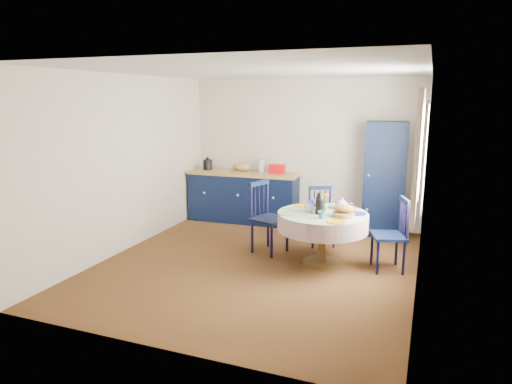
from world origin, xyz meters
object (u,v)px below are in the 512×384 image
at_px(pantry_cabinet, 384,179).
at_px(chair_far, 321,216).
at_px(dining_table, 323,222).
at_px(kitchen_counter, 244,196).
at_px(mug_c, 350,208).
at_px(chair_left, 267,217).
at_px(chair_right, 392,234).
at_px(cobalt_bowl, 316,204).
at_px(mug_b, 322,215).
at_px(mug_a, 309,208).
at_px(mug_d, 317,203).

bearing_deg(pantry_cabinet, chair_far, -138.54).
relative_size(dining_table, chair_far, 1.35).
xyz_separation_m(kitchen_counter, mug_c, (2.12, -1.45, 0.29)).
bearing_deg(chair_far, chair_left, -161.51).
relative_size(pantry_cabinet, chair_right, 1.92).
xyz_separation_m(pantry_cabinet, cobalt_bowl, (-0.76, -1.39, -0.17)).
bearing_deg(cobalt_bowl, kitchen_counter, 140.58).
height_order(kitchen_counter, pantry_cabinet, pantry_cabinet).
height_order(kitchen_counter, chair_left, kitchen_counter).
distance_m(pantry_cabinet, chair_left, 2.09).
distance_m(pantry_cabinet, mug_b, 2.06).
distance_m(kitchen_counter, cobalt_bowl, 2.14).
bearing_deg(mug_b, mug_c, 61.24).
height_order(dining_table, chair_far, dining_table).
xyz_separation_m(pantry_cabinet, mug_a, (-0.78, -1.72, -0.15)).
height_order(kitchen_counter, mug_a, kitchen_counter).
bearing_deg(kitchen_counter, mug_b, -48.78).
relative_size(kitchen_counter, cobalt_bowl, 7.71).
distance_m(mug_a, cobalt_bowl, 0.34).
height_order(mug_d, cobalt_bowl, mug_d).
bearing_deg(mug_c, mug_a, -154.66).
distance_m(dining_table, mug_a, 0.25).
height_order(chair_far, mug_a, chair_far).
bearing_deg(kitchen_counter, mug_d, -41.25).
bearing_deg(mug_d, chair_left, -171.17).
distance_m(dining_table, mug_d, 0.42).
xyz_separation_m(chair_far, mug_a, (0.03, -0.87, 0.32)).
xyz_separation_m(kitchen_counter, chair_far, (1.59, -0.81, -0.02)).
distance_m(mug_b, mug_d, 0.66).
relative_size(dining_table, cobalt_bowl, 4.52).
distance_m(chair_left, mug_c, 1.19).
bearing_deg(cobalt_bowl, chair_left, -173.71).
bearing_deg(mug_a, dining_table, 7.50).
xyz_separation_m(kitchen_counter, mug_d, (1.63, -1.32, 0.29)).
relative_size(chair_left, chair_right, 1.08).
bearing_deg(dining_table, cobalt_bowl, 118.64).
relative_size(dining_table, mug_b, 12.10).
bearing_deg(chair_far, mug_b, -102.37).
bearing_deg(cobalt_bowl, dining_table, -61.36).
bearing_deg(mug_d, dining_table, -62.76).
distance_m(chair_right, mug_b, 0.96).
xyz_separation_m(kitchen_counter, dining_table, (1.81, -1.66, 0.13)).
height_order(chair_right, mug_d, chair_right).
bearing_deg(chair_right, mug_c, -117.63).
bearing_deg(chair_right, cobalt_bowl, -119.20).
height_order(chair_left, mug_c, chair_left).
bearing_deg(mug_b, kitchen_counter, 133.59).
xyz_separation_m(mug_a, cobalt_bowl, (0.02, 0.34, -0.02)).
xyz_separation_m(chair_far, mug_c, (0.53, -0.63, 0.31)).
distance_m(chair_left, mug_a, 0.76).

